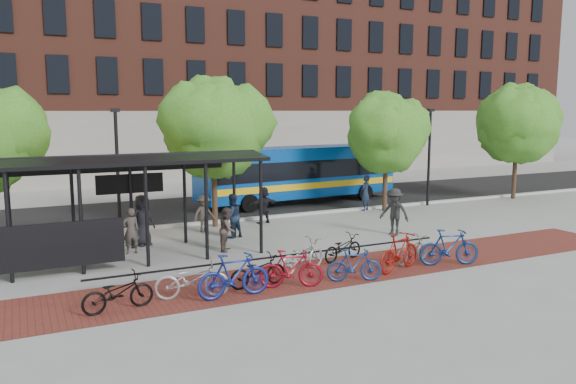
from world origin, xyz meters
name	(u,v)px	position (x,y,z in m)	size (l,w,h in m)	color
ground	(311,235)	(0.00, 0.00, 0.00)	(160.00, 160.00, 0.00)	#9E9E99
asphalt_street	(241,205)	(0.00, 8.00, 0.01)	(160.00, 8.00, 0.01)	black
curb	(271,217)	(0.00, 4.00, 0.06)	(160.00, 0.25, 0.12)	#B7B7B2
brick_strip	(330,272)	(-2.00, -5.00, 0.00)	(24.00, 3.00, 0.01)	maroon
bike_rack_rail	(280,270)	(-3.30, -4.10, 0.00)	(12.00, 0.05, 0.95)	black
building_brick	(272,53)	(10.00, 26.00, 10.00)	(55.00, 14.00, 20.00)	brown
bus_shelter	(102,173)	(-8.13, -0.48, 3.00)	(10.60, 3.07, 3.60)	black
tree_b	(215,124)	(-2.90, 3.35, 4.46)	(5.15, 4.20, 6.47)	#382619
tree_c	(387,130)	(6.09, 3.35, 4.05)	(4.66, 3.80, 5.92)	#382619
tree_d	(518,121)	(15.10, 3.35, 4.47)	(5.39, 4.40, 6.55)	#382619
lamp_post_left	(118,167)	(-7.00, 3.60, 2.75)	(0.35, 0.20, 5.12)	black
lamp_post_right	(429,154)	(9.00, 3.60, 2.75)	(0.35, 0.20, 5.12)	black
bus	(299,171)	(3.14, 7.33, 1.77)	(11.57, 3.50, 3.08)	#0845A0
bike_0	(118,293)	(-8.56, -5.65, 0.48)	(0.64, 1.83, 0.96)	black
bike_2	(192,279)	(-6.59, -5.51, 0.53)	(0.70, 2.01, 1.06)	#A7A8AA
bike_3	(234,276)	(-5.56, -5.97, 0.62)	(0.58, 2.05, 1.23)	navy
bike_4	(258,271)	(-4.60, -5.36, 0.47)	(0.62, 1.77, 0.93)	black
bike_5	(291,269)	(-3.78, -5.87, 0.56)	(0.52, 1.85, 1.11)	maroon
bike_6	(302,256)	(-2.77, -4.57, 0.51)	(0.68, 1.96, 1.03)	#B5B4B7
bike_7	(354,265)	(-1.83, -6.15, 0.50)	(0.47, 1.66, 1.00)	navy
bike_8	(343,248)	(-0.92, -4.00, 0.45)	(0.60, 1.71, 0.90)	black
bike_9	(399,252)	(0.06, -5.82, 0.61)	(0.57, 2.03, 1.22)	maroon
bike_10	(412,249)	(1.04, -5.22, 0.45)	(0.59, 1.71, 0.90)	#979799
bike_11	(449,247)	(1.91, -6.02, 0.61)	(0.57, 2.02, 1.21)	navy
pedestrian_0	(142,220)	(-6.56, 1.14, 0.97)	(0.95, 0.62, 1.94)	black
pedestrian_1	(131,231)	(-7.19, 0.07, 0.83)	(0.60, 0.40, 1.66)	#423A35
pedestrian_2	(232,216)	(-3.09, 0.89, 0.89)	(0.86, 0.67, 1.77)	#1A283D
pedestrian_3	(204,214)	(-3.78, 2.39, 0.78)	(1.01, 0.58, 1.56)	#4F453B
pedestrian_5	(264,205)	(-0.80, 3.03, 0.83)	(1.54, 0.49, 1.66)	black
pedestrian_7	(365,193)	(5.14, 3.77, 0.90)	(0.65, 0.43, 1.80)	#1B273F
pedestrian_8	(227,229)	(-3.96, -1.01, 0.80)	(0.77, 0.60, 1.59)	#4F403A
pedestrian_9	(394,212)	(3.04, -1.50, 0.96)	(1.24, 0.71, 1.92)	#262626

